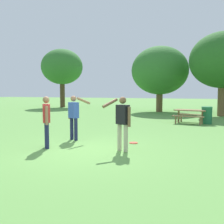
{
  "coord_description": "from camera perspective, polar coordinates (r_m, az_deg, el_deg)",
  "views": [
    {
      "loc": [
        3.55,
        -6.88,
        1.79
      ],
      "look_at": [
        -0.04,
        2.26,
        1.0
      ],
      "focal_mm": 40.73,
      "sensor_mm": 36.0,
      "label": 1
    }
  ],
  "objects": [
    {
      "name": "person_thrower",
      "position": [
        9.46,
        -8.55,
        -0.47
      ],
      "size": [
        0.79,
        0.6,
        1.64
      ],
      "color": "#1E234C",
      "rests_on": "ground"
    },
    {
      "name": "ground_plane",
      "position": [
        7.94,
        -5.76,
        -8.45
      ],
      "size": [
        120.0,
        120.0,
        0.0
      ],
      "primitive_type": "plane",
      "color": "#609947"
    },
    {
      "name": "picnic_table_near",
      "position": [
        14.99,
        17.17,
        -0.29
      ],
      "size": [
        1.9,
        1.66,
        0.77
      ],
      "color": "olive",
      "rests_on": "ground"
    },
    {
      "name": "tree_tall_left",
      "position": [
        29.77,
        -11.16,
        9.87
      ],
      "size": [
        4.67,
        4.67,
        6.58
      ],
      "color": "#4C3823",
      "rests_on": "ground"
    },
    {
      "name": "frisbee",
      "position": [
        8.92,
        4.86,
        -6.91
      ],
      "size": [
        0.29,
        0.29,
        0.03
      ],
      "primitive_type": "cylinder",
      "color": "#E04733",
      "rests_on": "ground"
    },
    {
      "name": "trash_can_beside_table",
      "position": [
        15.01,
        20.51,
        -0.68
      ],
      "size": [
        0.59,
        0.59,
        0.96
      ],
      "color": "#1E663D",
      "rests_on": "ground"
    },
    {
      "name": "tree_broad_center",
      "position": [
        23.01,
        10.68,
        9.1
      ],
      "size": [
        4.97,
        4.97,
        5.75
      ],
      "color": "brown",
      "rests_on": "ground"
    },
    {
      "name": "tree_far_right",
      "position": [
        20.29,
        23.65,
        10.56
      ],
      "size": [
        4.74,
        4.74,
        6.07
      ],
      "color": "brown",
      "rests_on": "ground"
    },
    {
      "name": "person_catcher",
      "position": [
        7.57,
        2.34,
        -1.69
      ],
      "size": [
        0.79,
        0.6,
        1.64
      ],
      "color": "#B7AD93",
      "rests_on": "ground"
    },
    {
      "name": "person_bystander",
      "position": [
        8.3,
        -14.51,
        -1.41
      ],
      "size": [
        0.41,
        0.5,
        1.64
      ],
      "color": "#1E234C",
      "rests_on": "ground"
    }
  ]
}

